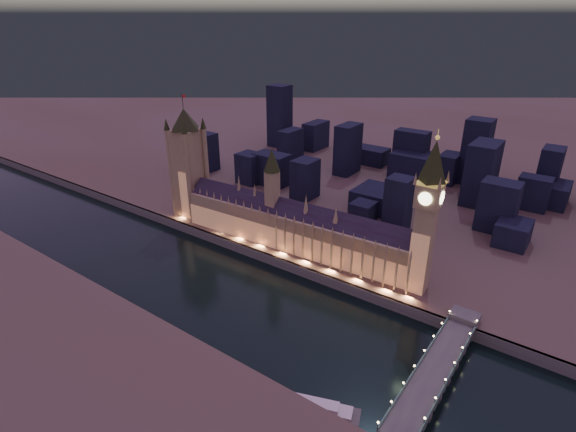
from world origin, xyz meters
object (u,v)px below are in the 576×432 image
Objects in this scene: palace_of_westminster at (292,226)px; river_boat at (315,406)px; elizabeth_tower at (428,206)px; westminster_bridge at (436,370)px; victoria_tower at (188,158)px.

river_boat is (98.91, -119.75, -24.81)m from palace_of_westminster.
westminster_bridge is (36.58, -65.38, -63.45)m from elizabeth_tower.
palace_of_westminster is 1.83× the size of elizabeth_tower.
palace_of_westminster is 1.79× the size of westminster_bridge.
westminster_bridge is (140.81, -65.21, -20.37)m from palace_of_westminster.
palace_of_westminster is 4.39× the size of river_boat.
river_boat is at bearing -50.44° from palace_of_westminster.
river_boat is (-41.90, -54.54, -4.44)m from westminster_bridge.
palace_of_westminster is 1.84× the size of victoria_tower.
elizabeth_tower is (104.24, 0.17, 43.08)m from palace_of_westminster.
palace_of_westminster is at bearing 155.15° from westminster_bridge.
river_boat is at bearing -92.54° from elizabeth_tower.
palace_of_westminster is 112.79m from elizabeth_tower.
westminster_bridge is at bearing -60.78° from elizabeth_tower.
victoria_tower is at bearing 150.58° from river_boat.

